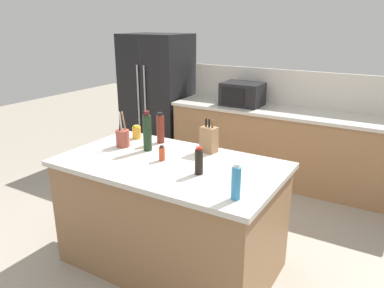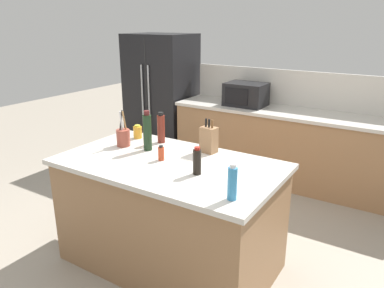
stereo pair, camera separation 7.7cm
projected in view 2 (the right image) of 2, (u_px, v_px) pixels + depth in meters
name	position (u px, v px, depth m)	size (l,w,h in m)	color
ground_plane	(171.00, 262.00, 3.28)	(14.00, 14.00, 0.00)	gray
back_counter_run	(290.00, 148.00, 4.74)	(3.07, 0.66, 0.94)	#936B47
wall_backsplash	(302.00, 89.00, 4.77)	(3.03, 0.03, 0.46)	beige
kitchen_island	(170.00, 214.00, 3.13)	(1.79, 1.02, 0.94)	#936B47
refrigerator	(162.00, 96.00, 5.68)	(0.94, 0.75, 1.82)	black
microwave	(246.00, 94.00, 4.86)	(0.51, 0.39, 0.30)	black
knife_block	(209.00, 139.00, 3.16)	(0.14, 0.12, 0.29)	#936B47
utensil_crock	(123.00, 137.00, 3.33)	(0.12, 0.12, 0.32)	brown
soy_sauce_bottle	(197.00, 161.00, 2.71)	(0.06, 0.06, 0.21)	black
honey_jar	(138.00, 132.00, 3.56)	(0.08, 0.08, 0.13)	gold
wine_bottle	(147.00, 132.00, 3.20)	(0.07, 0.07, 0.35)	black
spice_jar_paprika	(161.00, 153.00, 3.00)	(0.05, 0.05, 0.12)	#B73D1E
dish_soap_bottle	(232.00, 183.00, 2.32)	(0.06, 0.06, 0.24)	#3384BC
vinegar_bottle	(161.00, 128.00, 3.41)	(0.07, 0.07, 0.28)	maroon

